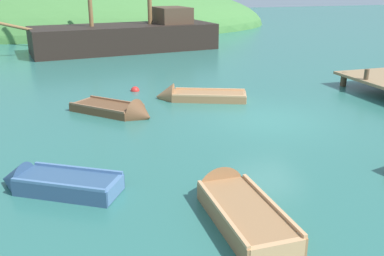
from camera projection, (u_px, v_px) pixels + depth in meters
ground_plane at (267, 119)px, 15.27m from camera, size 120.00×120.00×0.00m
shore_hill at (85, 27)px, 45.35m from camera, size 39.42×24.42×9.01m
sailing_ship at (127, 41)px, 30.01m from camera, size 15.30×5.61×12.49m
rowboat_far at (120, 112)px, 15.82m from camera, size 3.11×3.20×1.17m
rowboat_outer_right at (52, 185)px, 10.11m from camera, size 3.03×2.40×0.96m
rowboat_outer_left at (193, 97)px, 17.81m from camera, size 3.87×2.50×1.13m
rowboat_portside at (235, 206)px, 9.15m from camera, size 1.19×3.38×1.11m
buoy_red at (135, 91)px, 19.20m from camera, size 0.40×0.40×0.40m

